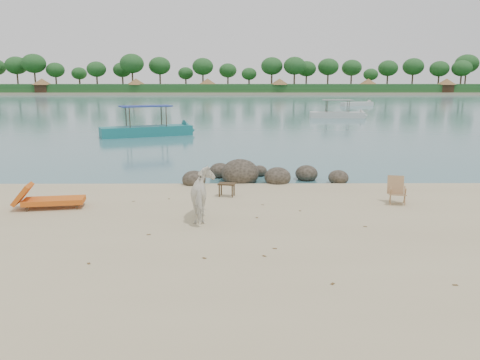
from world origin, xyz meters
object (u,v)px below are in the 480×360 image
Objects in this scene: lounge_chair at (54,198)px; boat_near at (146,111)px; boulders at (253,175)px; side_table at (227,191)px; deck_chair at (398,192)px; cow at (204,196)px.

boat_near is (-0.93, 19.53, 1.40)m from lounge_chair.
boulders is 11.58× the size of side_table.
deck_chair reaches higher than lounge_chair.
lounge_chair is at bearing -21.41° from cow.
boulders is 5.67m from deck_chair.
deck_chair is (10.33, 0.37, 0.09)m from lounge_chair.
boat_near is (-6.97, 15.45, 1.53)m from boulders.
lounge_chair is 19.60m from boat_near.
side_table is at bearing -109.02° from cow.
boat_near is at bearing 114.29° from boulders.
boat_near reaches higher than cow.
lounge_chair is at bearing -145.98° from boulders.
cow is at bearing -89.04° from side_table.
side_table is at bearing -176.62° from deck_chair.
deck_chair is (4.28, -3.71, 0.22)m from boulders.
cow is 4.69m from lounge_chair.
side_table is (-0.96, -2.68, 0.02)m from boulders.
boulders is 17.02m from boat_near.
cow is at bearing -98.60° from boat_near.
boulders is at bearing -89.08° from boat_near.
boat_near is at bearing 121.54° from side_table.
cow is 0.75× the size of lounge_chair.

